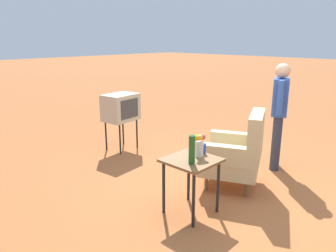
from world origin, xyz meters
name	(u,v)px	position (x,y,z in m)	size (l,w,h in m)	color
ground_plane	(238,190)	(0.00, 0.00, 0.00)	(60.00, 60.00, 0.00)	#AD6033
armchair	(238,152)	(-0.10, -0.10, 0.50)	(1.02, 1.03, 1.06)	brown
side_table	(191,167)	(0.88, -0.10, 0.57)	(0.56, 0.56, 0.67)	black
tv_on_stand	(121,108)	(0.02, -2.49, 0.78)	(0.65, 0.51, 1.03)	black
person_standing	(279,110)	(-1.10, -0.03, 0.94)	(0.53, 0.35, 1.64)	#2D3347
soda_can_blue	(203,148)	(0.64, -0.12, 0.73)	(0.07, 0.07, 0.12)	blue
bottle_wine_green	(192,150)	(0.99, -0.01, 0.83)	(0.07, 0.07, 0.32)	#1E5623
flower_vase	(200,144)	(0.76, -0.09, 0.82)	(0.15, 0.10, 0.27)	silver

